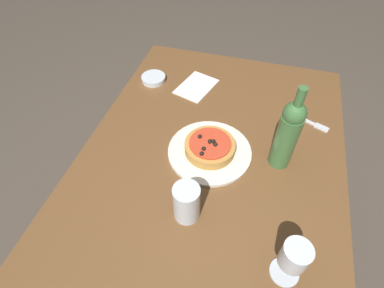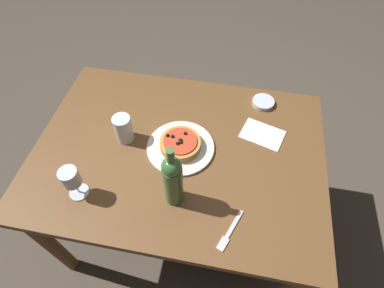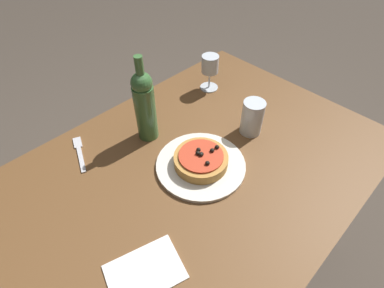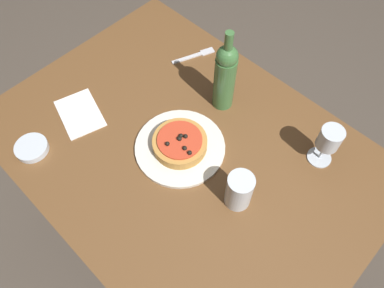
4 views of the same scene
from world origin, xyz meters
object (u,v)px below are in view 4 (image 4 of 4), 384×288
Objects in this scene: wine_glass at (329,140)px; dining_table at (184,162)px; dinner_plate at (180,147)px; pizza at (180,143)px; wine_bottle at (225,76)px; fork at (196,55)px; water_cup at (239,191)px; side_bowl at (32,148)px.

dining_table is at bearing -140.94° from wine_glass.
pizza is (0.00, -0.00, 0.03)m from dinner_plate.
pizza is 0.56× the size of wine_bottle.
fork reaches higher than dining_table.
pizza is at bearing -126.15° from dining_table.
side_bowl is at bearing -150.96° from water_cup.
pizza is 0.44m from wine_glass.
water_cup is at bearing -2.17° from dinner_plate.
fork is (-0.49, 0.33, -0.06)m from water_cup.
wine_glass reaches higher than dinner_plate.
side_bowl is (-0.33, -0.33, 0.00)m from dinner_plate.
dining_table is at bearing 53.85° from pizza.
pizza is at bearing -26.63° from dinner_plate.
wine_bottle is at bearing -172.74° from wine_glass.
wine_bottle reaches higher than wine_glass.
fork is at bearing 174.96° from wine_glass.
wine_bottle is 0.27m from fork.
water_cup is at bearing -2.15° from pizza.
wine_bottle is 0.64m from side_bowl.
water_cup is 0.78× the size of fork.
wine_bottle reaches higher than fork.
wine_glass is (0.33, 0.27, 0.20)m from dining_table.
dinner_plate is 2.25× the size of water_cup.
dining_table is at bearing -119.81° from fork.
wine_glass is at bearing 42.21° from side_bowl.
dinner_plate is 0.26m from wine_bottle.
water_cup is (0.27, -0.24, -0.07)m from wine_bottle.
water_cup reaches higher than side_bowl.
dining_table is 11.80× the size of side_bowl.
wine_glass is (0.33, 0.27, 0.10)m from dinner_plate.
water_cup is 0.59m from fork.
wine_glass is 0.48× the size of wine_bottle.
pizza reaches higher than dinner_plate.
pizza reaches higher than dining_table.
dinner_plate is at bearing 177.83° from water_cup.
side_bowl is at bearing -118.58° from wine_bottle.
wine_glass is (0.33, 0.27, 0.07)m from pizza.
pizza is 1.04× the size of fork.
dinner_plate is 0.46m from side_bowl.
dinner_plate is 1.94× the size of wine_glass.
pizza is 1.35× the size of water_cup.
wine_glass reaches higher than water_cup.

